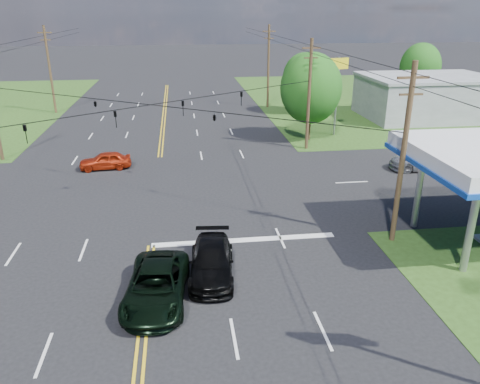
{
  "coord_description": "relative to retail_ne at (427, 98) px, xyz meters",
  "views": [
    {
      "loc": [
        1.84,
        -18.51,
        11.79
      ],
      "look_at": [
        5.03,
        6.0,
        2.05
      ],
      "focal_mm": 35.0,
      "sensor_mm": 36.0,
      "label": 1
    }
  ],
  "objects": [
    {
      "name": "stop_bar",
      "position": [
        -25.0,
        -28.0,
        -2.2
      ],
      "size": [
        10.0,
        0.5,
        0.02
      ],
      "primitive_type": "cube",
      "color": "silver",
      "rests_on": "ground"
    },
    {
      "name": "grass_ne",
      "position": [
        5.0,
        12.0,
        -2.2
      ],
      "size": [
        46.0,
        48.0,
        0.03
      ],
      "primitive_type": "cube",
      "color": "#274415",
      "rests_on": "ground"
    },
    {
      "name": "power_lines",
      "position": [
        -30.0,
        -22.0,
        6.4
      ],
      "size": [
        26.04,
        100.0,
        0.64
      ],
      "color": "black",
      "rests_on": "ground"
    },
    {
      "name": "span_wire_signals",
      "position": [
        -30.0,
        -20.0,
        3.8
      ],
      "size": [
        26.0,
        18.0,
        1.13
      ],
      "color": "black",
      "rests_on": "ground"
    },
    {
      "name": "tree_right_b",
      "position": [
        -13.5,
        4.0,
        2.02
      ],
      "size": [
        4.94,
        4.94,
        7.09
      ],
      "color": "#402F1B",
      "rests_on": "ground"
    },
    {
      "name": "pole_left_far",
      "position": [
        -43.0,
        8.0,
        2.97
      ],
      "size": [
        1.6,
        0.28,
        10.0
      ],
      "color": "#402F1B",
      "rests_on": "ground"
    },
    {
      "name": "sedan_red",
      "position": [
        -34.13,
        -14.5,
        -1.53
      ],
      "size": [
        4.09,
        1.95,
        1.35
      ],
      "primitive_type": "imported",
      "rotation": [
        0.0,
        0.0,
        -1.48
      ],
      "color": "#9C220B",
      "rests_on": "ground"
    },
    {
      "name": "sedan_far",
      "position": [
        -9.4,
        -17.88,
        -1.42
      ],
      "size": [
        5.54,
        2.59,
        1.57
      ],
      "primitive_type": "imported",
      "rotation": [
        0.0,
        0.0,
        -1.65
      ],
      "color": "#9C9DA1",
      "rests_on": "ground"
    },
    {
      "name": "tree_right_a",
      "position": [
        -16.0,
        -8.0,
        2.67
      ],
      "size": [
        5.7,
        5.7,
        8.18
      ],
      "color": "#402F1B",
      "rests_on": "ground"
    },
    {
      "name": "ground",
      "position": [
        -30.0,
        -20.0,
        -2.2
      ],
      "size": [
        280.0,
        280.0,
        0.0
      ],
      "primitive_type": "plane",
      "color": "black",
      "rests_on": "ground"
    },
    {
      "name": "pole_right_far",
      "position": [
        -17.0,
        8.0,
        2.97
      ],
      "size": [
        1.6,
        0.28,
        10.0
      ],
      "color": "#402F1B",
      "rests_on": "ground"
    },
    {
      "name": "tree_far_r",
      "position": [
        4.0,
        10.0,
        2.34
      ],
      "size": [
        5.32,
        5.32,
        7.63
      ],
      "color": "#402F1B",
      "rests_on": "ground"
    },
    {
      "name": "pickup_dkgreen",
      "position": [
        -29.5,
        -33.09,
        -1.45
      ],
      "size": [
        3.01,
        5.63,
        1.5
      ],
      "primitive_type": "imported",
      "rotation": [
        0.0,
        0.0,
        -0.1
      ],
      "color": "black",
      "rests_on": "ground"
    },
    {
      "name": "retail_ne",
      "position": [
        0.0,
        0.0,
        0.0
      ],
      "size": [
        14.0,
        10.0,
        4.4
      ],
      "primitive_type": "cube",
      "color": "slate",
      "rests_on": "ground"
    },
    {
      "name": "suv_black",
      "position": [
        -27.0,
        -31.3,
        -1.48
      ],
      "size": [
        2.47,
        5.13,
        1.44
      ],
      "primitive_type": "imported",
      "rotation": [
        0.0,
        0.0,
        -0.09
      ],
      "color": "black",
      "rests_on": "ground"
    },
    {
      "name": "pole_ne",
      "position": [
        -17.0,
        -11.0,
        2.72
      ],
      "size": [
        1.6,
        0.28,
        9.5
      ],
      "color": "#402F1B",
      "rests_on": "ground"
    },
    {
      "name": "polesign_ne",
      "position": [
        -13.0,
        -6.56,
        3.57
      ],
      "size": [
        2.04,
        0.87,
        7.5
      ],
      "color": "#A5A5AA",
      "rests_on": "ground"
    },
    {
      "name": "pole_se",
      "position": [
        -17.0,
        -29.0,
        2.72
      ],
      "size": [
        1.6,
        0.28,
        9.5
      ],
      "color": "#402F1B",
      "rests_on": "ground"
    }
  ]
}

